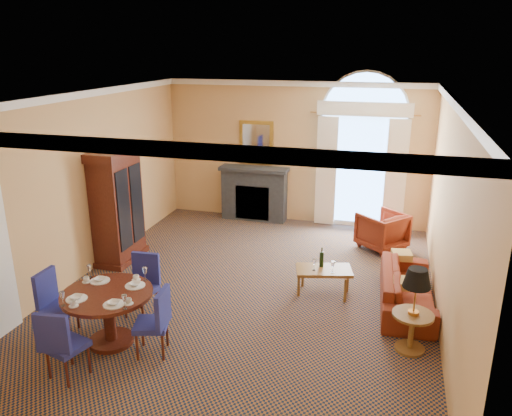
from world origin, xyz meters
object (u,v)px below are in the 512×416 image
(armoire, at_px, (117,208))
(sofa, at_px, (407,288))
(armchair, at_px, (382,231))
(coffee_table, at_px, (324,271))
(dining_table, at_px, (108,306))
(side_table, at_px, (415,299))

(armoire, distance_m, sofa, 5.34)
(armchair, height_order, coffee_table, coffee_table)
(armchair, bearing_deg, armoire, -27.31)
(armchair, bearing_deg, dining_table, 3.41)
(dining_table, distance_m, coffee_table, 3.42)
(sofa, relative_size, armchair, 2.42)
(side_table, bearing_deg, armchair, 98.41)
(dining_table, xyz_separation_m, armchair, (3.45, 4.51, -0.19))
(coffee_table, bearing_deg, armoire, 160.27)
(dining_table, height_order, side_table, side_table)
(sofa, bearing_deg, armchair, 9.05)
(armchair, distance_m, coffee_table, 2.45)
(coffee_table, relative_size, side_table, 0.85)
(armoire, height_order, coffee_table, armoire)
(armoire, distance_m, coffee_table, 4.01)
(sofa, bearing_deg, dining_table, 116.55)
(armoire, xyz_separation_m, armchair, (4.79, 1.92, -0.65))
(armchair, relative_size, coffee_table, 0.83)
(sofa, bearing_deg, side_table, 179.70)
(sofa, bearing_deg, coffee_table, 86.45)
(armoire, relative_size, side_table, 1.83)
(dining_table, relative_size, armchair, 1.48)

